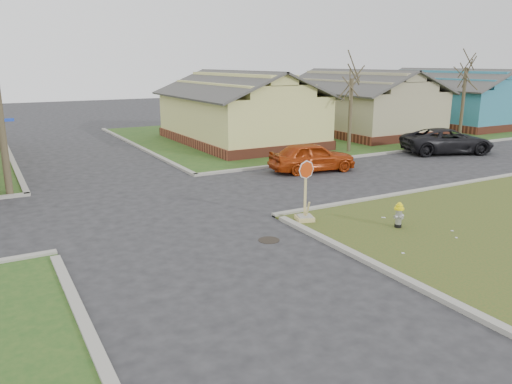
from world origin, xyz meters
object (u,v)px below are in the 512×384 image
stop_sign (305,208)px  dark_pickup (447,141)px  red_sedan (312,157)px  fire_hydrant (399,213)px

stop_sign → dark_pickup: (14.61, 6.66, 0.23)m
red_sedan → fire_hydrant: bearing=171.7°
red_sedan → dark_pickup: 9.78m
red_sedan → stop_sign: bearing=152.0°
fire_hydrant → stop_sign: bearing=138.2°
stop_sign → red_sedan: bearing=70.9°
fire_hydrant → stop_sign: stop_sign is taller
stop_sign → red_sedan: size_ratio=0.49×
fire_hydrant → red_sedan: red_sedan is taller
stop_sign → dark_pickup: 16.06m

